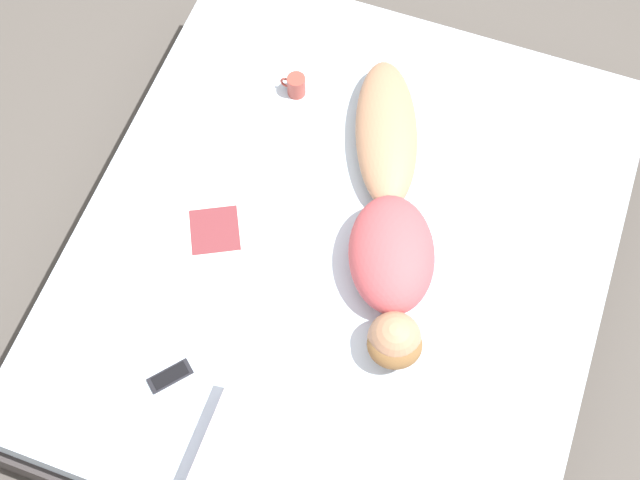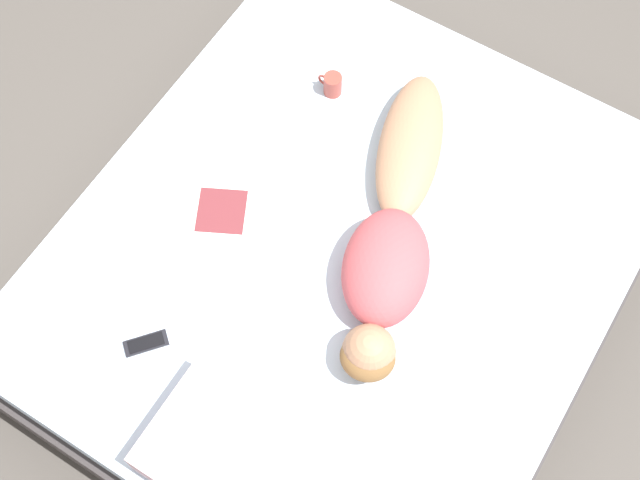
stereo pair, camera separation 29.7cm
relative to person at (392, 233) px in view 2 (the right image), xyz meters
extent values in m
plane|color=#4C4742|center=(0.14, 0.11, -0.58)|extent=(12.00, 12.00, 0.00)
cube|color=#383333|center=(0.14, 0.11, -0.43)|extent=(1.99, 2.27, 0.30)
cube|color=silver|center=(0.14, 0.11, -0.19)|extent=(1.93, 2.21, 0.20)
ellipsoid|color=#A37556|center=(0.13, -0.37, -0.02)|extent=(0.45, 0.70, 0.14)
ellipsoid|color=#B2474C|center=(-0.05, 0.13, 0.01)|extent=(0.45, 0.54, 0.20)
ellipsoid|color=brown|center=(-0.16, 0.45, 0.01)|extent=(0.24, 0.23, 0.10)
sphere|color=#A37556|center=(-0.15, 0.43, 0.00)|extent=(0.19, 0.19, 0.19)
cube|color=silver|center=(0.36, 0.09, -0.09)|extent=(0.37, 0.37, 0.01)
cube|color=silver|center=(0.61, 0.22, -0.09)|extent=(0.37, 0.37, 0.01)
cube|color=maroon|center=(0.61, 0.22, -0.08)|extent=(0.25, 0.25, 0.00)
cylinder|color=#993D33|center=(0.54, -0.47, -0.04)|extent=(0.07, 0.07, 0.10)
cylinder|color=black|center=(0.54, -0.47, 0.00)|extent=(0.06, 0.06, 0.01)
torus|color=#993D33|center=(0.58, -0.47, -0.04)|extent=(0.05, 0.01, 0.05)
cube|color=black|center=(0.54, 0.79, -0.09)|extent=(0.15, 0.16, 0.01)
cube|color=black|center=(0.54, 0.79, -0.08)|extent=(0.12, 0.13, 0.00)
cube|color=beige|center=(0.01, 0.97, -0.02)|extent=(0.62, 0.41, 0.14)
camera|label=1|loc=(-0.26, 1.47, 2.90)|focal=50.00mm
camera|label=2|loc=(-0.53, 1.34, 2.90)|focal=50.00mm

